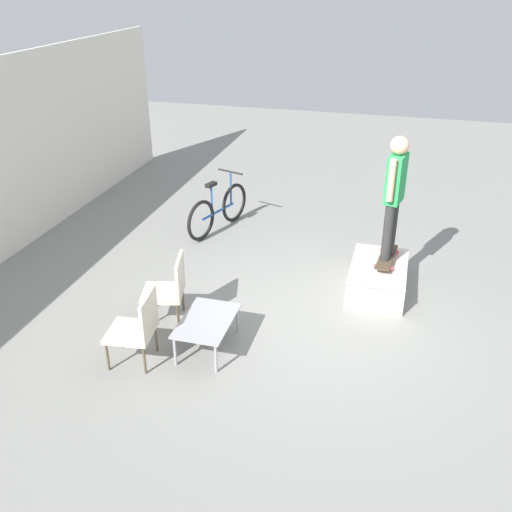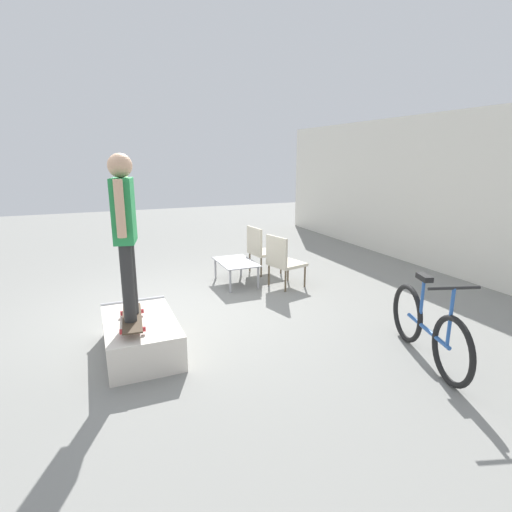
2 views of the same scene
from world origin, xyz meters
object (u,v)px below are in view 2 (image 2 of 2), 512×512
object	(u,v)px
skateboard_on_ramp	(132,318)
person_skater	(125,224)
bicycle	(428,328)
patio_chair_left	(261,248)
coffee_table	(236,264)
skate_ramp_box	(141,336)
patio_chair_right	(283,259)

from	to	relation	value
skateboard_on_ramp	person_skater	xyz separation A→B (m)	(-0.00, 0.00, 1.03)
bicycle	patio_chair_left	bearing A→B (deg)	-157.30
patio_chair_left	skateboard_on_ramp	bearing A→B (deg)	127.01
person_skater	coffee_table	size ratio (longest dim) A/B	1.86
skate_ramp_box	patio_chair_right	world-z (taller)	patio_chair_right
coffee_table	patio_chair_left	xyz separation A→B (m)	(-0.45, 0.67, 0.13)
skate_ramp_box	bicycle	bearing A→B (deg)	64.07
person_skater	skate_ramp_box	bearing A→B (deg)	156.96
patio_chair_left	patio_chair_right	size ratio (longest dim) A/B	1.00
patio_chair_right	bicycle	bearing A→B (deg)	172.42
skateboard_on_ramp	coffee_table	world-z (taller)	skateboard_on_ramp
skate_ramp_box	skateboard_on_ramp	xyz separation A→B (m)	(0.12, -0.09, 0.28)
coffee_table	bicycle	world-z (taller)	bicycle
skate_ramp_box	bicycle	distance (m)	3.20
patio_chair_left	bicycle	bearing A→B (deg)	177.91
skate_ramp_box	skateboard_on_ramp	world-z (taller)	skateboard_on_ramp
coffee_table	person_skater	bearing A→B (deg)	-43.14
skate_ramp_box	patio_chair_right	distance (m)	2.97
skate_ramp_box	patio_chair_left	distance (m)	3.53
coffee_table	patio_chair_right	distance (m)	0.84
patio_chair_right	person_skater	bearing A→B (deg)	107.52
skateboard_on_ramp	person_skater	bearing A→B (deg)	-174.63
person_skater	bicycle	xyz separation A→B (m)	(1.27, 2.96, -1.14)
skateboard_on_ramp	coffee_table	size ratio (longest dim) A/B	0.92
patio_chair_left	bicycle	size ratio (longest dim) A/B	0.56
skate_ramp_box	patio_chair_right	size ratio (longest dim) A/B	1.45
coffee_table	patio_chair_left	bearing A→B (deg)	123.54
patio_chair_right	bicycle	size ratio (longest dim) A/B	0.56
person_skater	coffee_table	bearing A→B (deg)	148.82
skate_ramp_box	bicycle	size ratio (longest dim) A/B	0.81
person_skater	coffee_table	xyz separation A→B (m)	(-2.10, 1.96, -1.15)
patio_chair_right	skate_ramp_box	bearing A→B (deg)	106.34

